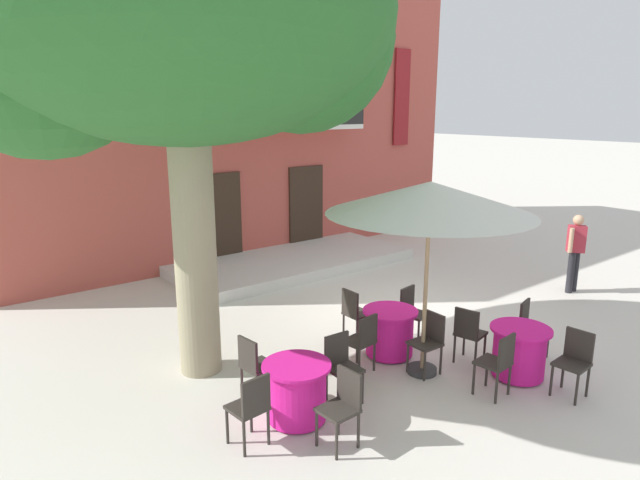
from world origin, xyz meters
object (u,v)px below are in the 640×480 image
Objects in this scene: cafe_table_near_tree at (390,332)px; cafe_chair_near_tree_0 at (355,311)px; cafe_table_front at (519,352)px; cafe_chair_front_2 at (498,361)px; cafe_chair_middle_3 at (341,363)px; cafe_table_middle at (297,391)px; cafe_chair_middle_2 at (343,403)px; cafe_umbrella at (430,199)px; cafe_chair_middle_0 at (255,364)px; cafe_chair_middle_1 at (251,406)px; pedestrian_near_entrance at (575,249)px; cafe_chair_front_0 at (530,325)px; cafe_chair_front_1 at (469,331)px; cafe_chair_near_tree_3 at (412,310)px; cafe_chair_near_tree_2 at (429,339)px; plane_tree at (174,20)px; cafe_chair_near_tree_1 at (362,339)px; cafe_chair_front_3 at (574,359)px.

cafe_chair_near_tree_0 is at bearing 95.82° from cafe_table_near_tree.
cafe_table_front is (1.05, -2.41, -0.14)m from cafe_chair_near_tree_0.
cafe_chair_front_2 is at bearing -168.83° from cafe_table_front.
cafe_table_middle is at bearing -177.09° from cafe_chair_middle_3.
cafe_table_middle is 0.95× the size of cafe_chair_middle_2.
cafe_chair_near_tree_0 is 0.31× the size of cafe_umbrella.
cafe_chair_middle_0 reaches higher than cafe_table_middle.
cafe_chair_near_tree_0 is 1.00× the size of cafe_chair_middle_1.
cafe_chair_middle_3 is at bearing -176.81° from pedestrian_near_entrance.
cafe_chair_near_tree_0 is 2.57m from cafe_chair_front_2.
cafe_chair_front_0 and cafe_chair_front_2 have the same top height.
cafe_chair_front_1 is at bearing 108.62° from cafe_table_front.
pedestrian_near_entrance is (7.38, 1.16, 0.42)m from cafe_chair_middle_2.
cafe_chair_near_tree_3 is (0.73, 0.20, 0.14)m from cafe_table_near_tree.
cafe_chair_near_tree_3 is 1.05× the size of cafe_table_middle.
cafe_chair_middle_3 is at bearing 6.81° from cafe_chair_middle_1.
cafe_chair_near_tree_3 is 3.12m from cafe_chair_middle_0.
cafe_chair_middle_1 is (-3.02, 0.01, 0.00)m from cafe_chair_near_tree_2.
cafe_chair_middle_2 is (0.28, -1.48, 0.00)m from cafe_chair_middle_0.
cafe_chair_near_tree_3 is 1.00× the size of cafe_chair_front_1.
cafe_chair_near_tree_0 is 1.00× the size of cafe_chair_middle_3.
cafe_chair_middle_1 is at bearing 179.90° from cafe_chair_near_tree_2.
cafe_chair_middle_2 is 3.11m from cafe_table_front.
cafe_chair_middle_1 is 1.00× the size of cafe_chair_middle_3.
cafe_chair_near_tree_0 is at bearing 91.56° from cafe_umbrella.
plane_tree reaches higher than cafe_chair_front_1.
pedestrian_near_entrance is at bearing -0.25° from cafe_chair_near_tree_1.
pedestrian_near_entrance is (7.65, -0.32, 0.42)m from cafe_chair_middle_0.
plane_tree is 4.11m from cafe_umbrella.
cafe_chair_near_tree_0 is 1.88m from cafe_chair_front_1.
cafe_chair_front_0 is at bearing -11.34° from cafe_table_middle.
cafe_umbrella reaches higher than cafe_chair_near_tree_1.
plane_tree is at bearing 131.77° from cafe_chair_front_2.
cafe_chair_near_tree_3 is at bearing 19.29° from cafe_chair_middle_3.
plane_tree is 7.48× the size of cafe_chair_near_tree_0.
cafe_chair_middle_1 and cafe_chair_front_0 have the same top height.
plane_tree reaches higher than cafe_chair_middle_0.
cafe_umbrella reaches higher than cafe_chair_front_2.
cafe_chair_front_1 is at bearing -9.67° from cafe_chair_middle_3.
cafe_chair_middle_0 is 1.00× the size of cafe_chair_middle_1.
cafe_chair_middle_3 is 1.05× the size of cafe_table_front.
plane_tree is 5.61m from cafe_chair_near_tree_2.
cafe_table_front is (1.71, -1.49, -0.14)m from cafe_chair_near_tree_1.
cafe_chair_middle_0 is (0.27, -1.30, -4.40)m from plane_tree.
cafe_chair_near_tree_2 is 1.00× the size of cafe_chair_middle_3.
cafe_chair_middle_1 is at bearing -179.47° from cafe_umbrella.
cafe_table_middle is 0.95× the size of cafe_chair_front_2.
cafe_chair_front_3 is (3.33, -1.80, 0.14)m from cafe_table_middle.
cafe_chair_near_tree_2 is 2.25m from cafe_chair_middle_2.
cafe_chair_near_tree_3 is 2.40m from cafe_umbrella.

